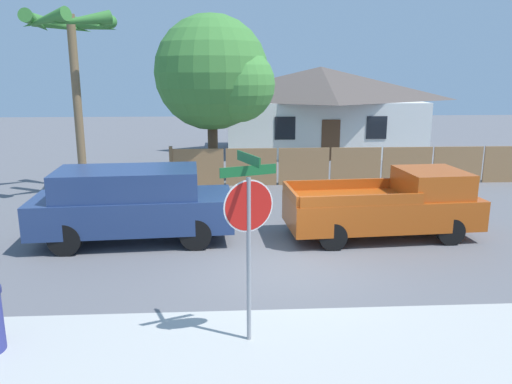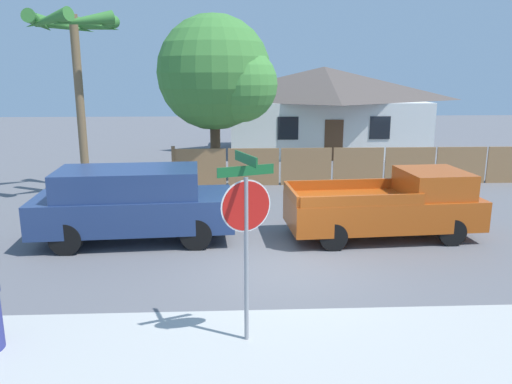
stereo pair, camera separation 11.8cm
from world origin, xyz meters
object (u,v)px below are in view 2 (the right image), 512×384
object	(u,v)px
palm_tree	(75,39)
red_suv	(133,202)
oak_tree	(219,75)
house	(323,108)
orange_pickup	(391,206)
stop_sign	(246,218)

from	to	relation	value
palm_tree	red_suv	bearing A→B (deg)	-62.17
oak_tree	house	bearing A→B (deg)	53.13
palm_tree	orange_pickup	size ratio (longest dim) A/B	1.22
palm_tree	orange_pickup	xyz separation A→B (m)	(9.15, -4.84, -4.42)
orange_pickup	house	bearing A→B (deg)	82.73
house	oak_tree	distance (m)	9.14
orange_pickup	stop_sign	distance (m)	6.46
house	stop_sign	bearing A→B (deg)	-103.40
house	red_suv	size ratio (longest dim) A/B	2.13
house	orange_pickup	bearing A→B (deg)	-93.23
stop_sign	palm_tree	bearing A→B (deg)	96.96
orange_pickup	stop_sign	xyz separation A→B (m)	(-3.87, -5.03, 1.20)
oak_tree	stop_sign	size ratio (longest dim) A/B	2.13
house	oak_tree	xyz separation A→B (m)	(-5.38, -7.18, 1.75)
oak_tree	orange_pickup	xyz separation A→B (m)	(4.55, -7.54, -3.26)
house	palm_tree	world-z (taller)	palm_tree
stop_sign	orange_pickup	bearing A→B (deg)	31.17
palm_tree	red_suv	size ratio (longest dim) A/B	1.21
oak_tree	palm_tree	xyz separation A→B (m)	(-4.60, -2.71, 1.16)
red_suv	stop_sign	distance (m)	5.79
palm_tree	oak_tree	bearing A→B (deg)	30.48
house	orange_pickup	size ratio (longest dim) A/B	2.16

